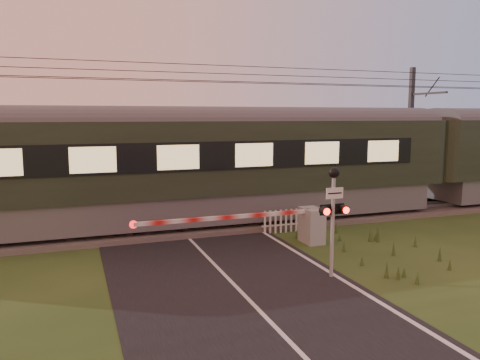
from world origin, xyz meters
name	(u,v)px	position (x,y,z in m)	size (l,w,h in m)	color
ground	(236,287)	(0.00, 0.00, 0.00)	(160.00, 160.00, 0.00)	#263E18
road	(240,290)	(0.02, -0.23, 0.01)	(6.00, 140.00, 0.03)	black
track_bed	(179,227)	(0.00, 6.50, 0.07)	(140.00, 3.40, 0.39)	#47423D
overhead_wires	(176,74)	(0.00, 6.50, 5.72)	(120.00, 0.62, 0.62)	black
train	(424,156)	(11.33, 6.50, 2.41)	(45.57, 3.14, 4.25)	slate
boom_gate	(303,224)	(3.46, 3.05, 0.66)	(7.06, 0.91, 1.21)	gray
crossing_signal	(333,202)	(2.62, -0.16, 2.01)	(0.75, 0.33, 2.93)	gray
picket_fence	(294,220)	(3.88, 4.60, 0.43)	(2.52, 0.07, 0.86)	silver
catenary_mast	(411,132)	(12.40, 8.72, 3.44)	(0.21, 2.45, 6.61)	#2D2D30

